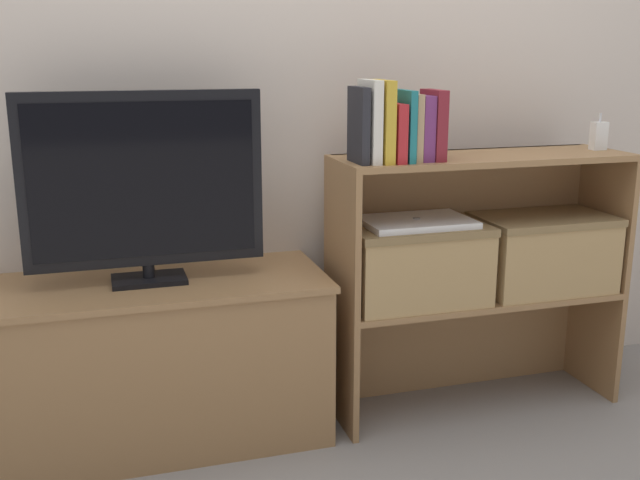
# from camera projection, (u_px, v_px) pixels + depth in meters

# --- Properties ---
(ground_plane) EXTENTS (16.00, 16.00, 0.00)m
(ground_plane) POSITION_uv_depth(u_px,v_px,m) (335.00, 447.00, 2.34)
(ground_plane) COLOR gray
(wall_back) EXTENTS (10.00, 0.05, 2.40)m
(wall_back) POSITION_uv_depth(u_px,v_px,m) (294.00, 51.00, 2.47)
(wall_back) COLOR beige
(wall_back) RESTS_ON ground_plane
(tv_stand) EXTENTS (1.07, 0.44, 0.52)m
(tv_stand) POSITION_uv_depth(u_px,v_px,m) (154.00, 362.00, 2.32)
(tv_stand) COLOR olive
(tv_stand) RESTS_ON ground_plane
(tv) EXTENTS (0.70, 0.14, 0.57)m
(tv) POSITION_uv_depth(u_px,v_px,m) (144.00, 184.00, 2.18)
(tv) COLOR black
(tv) RESTS_ON tv_stand
(bookshelf_lower_tier) EXTENTS (0.99, 0.31, 0.40)m
(bookshelf_lower_tier) POSITION_uv_depth(u_px,v_px,m) (466.00, 326.00, 2.63)
(bookshelf_lower_tier) COLOR olive
(bookshelf_lower_tier) RESTS_ON ground_plane
(bookshelf_upper_tier) EXTENTS (0.99, 0.31, 0.47)m
(bookshelf_upper_tier) POSITION_uv_depth(u_px,v_px,m) (472.00, 203.00, 2.53)
(bookshelf_upper_tier) COLOR olive
(bookshelf_upper_tier) RESTS_ON bookshelf_lower_tier
(book_charcoal) EXTENTS (0.03, 0.14, 0.23)m
(book_charcoal) POSITION_uv_depth(u_px,v_px,m) (359.00, 125.00, 2.22)
(book_charcoal) COLOR #232328
(book_charcoal) RESTS_ON bookshelf_upper_tier
(book_ivory) EXTENTS (0.03, 0.15, 0.25)m
(book_ivory) POSITION_uv_depth(u_px,v_px,m) (370.00, 122.00, 2.23)
(book_ivory) COLOR silver
(book_ivory) RESTS_ON bookshelf_upper_tier
(book_mustard) EXTENTS (0.03, 0.16, 0.24)m
(book_mustard) POSITION_uv_depth(u_px,v_px,m) (382.00, 121.00, 2.24)
(book_mustard) COLOR gold
(book_mustard) RESTS_ON bookshelf_upper_tier
(book_crimson) EXTENTS (0.03, 0.16, 0.18)m
(book_crimson) POSITION_uv_depth(u_px,v_px,m) (393.00, 132.00, 2.26)
(book_crimson) COLOR #B22328
(book_crimson) RESTS_ON bookshelf_upper_tier
(book_teal) EXTENTS (0.02, 0.16, 0.21)m
(book_teal) POSITION_uv_depth(u_px,v_px,m) (404.00, 126.00, 2.27)
(book_teal) COLOR #1E7075
(book_teal) RESTS_ON bookshelf_upper_tier
(book_tan) EXTENTS (0.02, 0.13, 0.20)m
(book_tan) POSITION_uv_depth(u_px,v_px,m) (412.00, 127.00, 2.27)
(book_tan) COLOR tan
(book_tan) RESTS_ON bookshelf_upper_tier
(book_plum) EXTENTS (0.04, 0.13, 0.20)m
(book_plum) POSITION_uv_depth(u_px,v_px,m) (422.00, 128.00, 2.28)
(book_plum) COLOR #6B2D66
(book_plum) RESTS_ON bookshelf_upper_tier
(book_maroon) EXTENTS (0.04, 0.14, 0.21)m
(book_maroon) POSITION_uv_depth(u_px,v_px,m) (433.00, 125.00, 2.29)
(book_maroon) COLOR maroon
(book_maroon) RESTS_ON bookshelf_upper_tier
(baby_monitor) EXTENTS (0.05, 0.04, 0.12)m
(baby_monitor) POSITION_uv_depth(u_px,v_px,m) (599.00, 136.00, 2.54)
(baby_monitor) COLOR white
(baby_monitor) RESTS_ON bookshelf_upper_tier
(storage_basket_left) EXTENTS (0.45, 0.28, 0.26)m
(storage_basket_left) POSITION_uv_depth(u_px,v_px,m) (415.00, 260.00, 2.43)
(storage_basket_left) COLOR tan
(storage_basket_left) RESTS_ON bookshelf_lower_tier
(storage_basket_right) EXTENTS (0.45, 0.28, 0.26)m
(storage_basket_right) POSITION_uv_depth(u_px,v_px,m) (542.00, 249.00, 2.56)
(storage_basket_right) COLOR tan
(storage_basket_right) RESTS_ON bookshelf_lower_tier
(laptop) EXTENTS (0.35, 0.24, 0.02)m
(laptop) POSITION_uv_depth(u_px,v_px,m) (416.00, 222.00, 2.40)
(laptop) COLOR white
(laptop) RESTS_ON storage_basket_left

